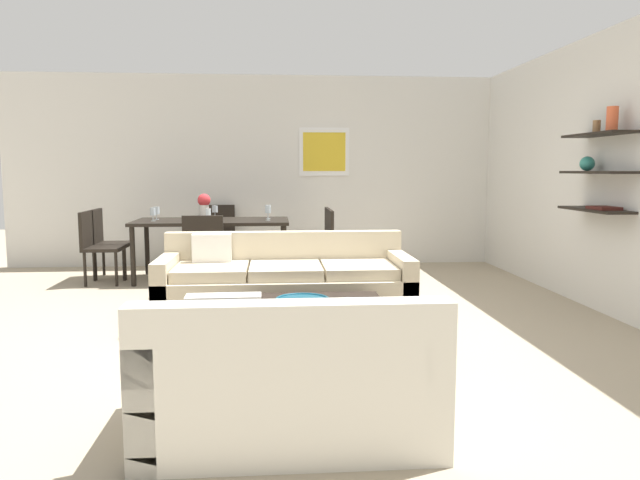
% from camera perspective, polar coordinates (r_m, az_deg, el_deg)
% --- Properties ---
extents(ground_plane, '(18.00, 18.00, 0.00)m').
position_cam_1_polar(ground_plane, '(5.19, -2.74, -8.54)').
color(ground_plane, tan).
extents(back_wall_unit, '(8.40, 0.09, 2.70)m').
position_cam_1_polar(back_wall_unit, '(8.55, -1.49, 6.68)').
color(back_wall_unit, silver).
rests_on(back_wall_unit, ground).
extents(right_wall_shelf_unit, '(0.34, 8.20, 2.70)m').
position_cam_1_polar(right_wall_shelf_unit, '(6.44, 25.20, 5.97)').
color(right_wall_shelf_unit, silver).
rests_on(right_wall_shelf_unit, ground).
extents(sofa_beige, '(2.27, 0.90, 0.78)m').
position_cam_1_polar(sofa_beige, '(5.45, -3.45, -4.65)').
color(sofa_beige, beige).
rests_on(sofa_beige, ground).
extents(loveseat_white, '(1.49, 0.90, 0.78)m').
position_cam_1_polar(loveseat_white, '(3.14, -3.05, -13.37)').
color(loveseat_white, silver).
rests_on(loveseat_white, ground).
extents(coffee_table, '(1.09, 1.10, 0.38)m').
position_cam_1_polar(coffee_table, '(4.34, -0.58, -9.00)').
color(coffee_table, black).
rests_on(coffee_table, ground).
extents(decorative_bowl, '(0.39, 0.39, 0.09)m').
position_cam_1_polar(decorative_bowl, '(4.21, -1.72, -6.18)').
color(decorative_bowl, navy).
rests_on(decorative_bowl, coffee_table).
extents(candle_jar, '(0.07, 0.07, 0.09)m').
position_cam_1_polar(candle_jar, '(4.22, 2.76, -6.22)').
color(candle_jar, silver).
rests_on(candle_jar, coffee_table).
extents(dining_table, '(1.90, 0.91, 0.75)m').
position_cam_1_polar(dining_table, '(7.49, -10.41, 1.41)').
color(dining_table, black).
rests_on(dining_table, ground).
extents(dining_chair_left_near, '(0.44, 0.44, 0.88)m').
position_cam_1_polar(dining_chair_left_near, '(7.57, -20.82, -0.22)').
color(dining_chair_left_near, black).
rests_on(dining_chair_left_near, ground).
extents(dining_chair_right_far, '(0.44, 0.44, 0.88)m').
position_cam_1_polar(dining_chair_right_far, '(7.69, -0.10, 0.33)').
color(dining_chair_right_far, black).
rests_on(dining_chair_right_far, ground).
extents(dining_chair_foot, '(0.44, 0.44, 0.88)m').
position_cam_1_polar(dining_chair_foot, '(6.66, -11.13, -0.81)').
color(dining_chair_foot, black).
rests_on(dining_chair_foot, ground).
extents(dining_chair_right_near, '(0.44, 0.44, 0.88)m').
position_cam_1_polar(dining_chair_right_near, '(7.29, 0.14, -0.03)').
color(dining_chair_right_near, black).
rests_on(dining_chair_right_near, ground).
extents(dining_chair_left_far, '(0.44, 0.44, 0.88)m').
position_cam_1_polar(dining_chair_left_far, '(7.96, -20.00, 0.14)').
color(dining_chair_left_far, black).
rests_on(dining_chair_left_far, ground).
extents(dining_chair_head, '(0.44, 0.44, 0.88)m').
position_cam_1_polar(dining_chair_head, '(8.36, -9.78, 0.75)').
color(dining_chair_head, black).
rests_on(dining_chair_head, ground).
extents(wine_glass_foot, '(0.06, 0.06, 0.17)m').
position_cam_1_polar(wine_glass_foot, '(7.08, -10.77, 2.62)').
color(wine_glass_foot, silver).
rests_on(wine_glass_foot, dining_table).
extents(wine_glass_left_far, '(0.08, 0.08, 0.16)m').
position_cam_1_polar(wine_glass_left_far, '(7.69, -15.55, 2.74)').
color(wine_glass_left_far, silver).
rests_on(wine_glass_left_far, dining_table).
extents(wine_glass_right_far, '(0.07, 0.07, 0.18)m').
position_cam_1_polar(wine_glass_right_far, '(7.55, -5.06, 3.02)').
color(wine_glass_right_far, silver).
rests_on(wine_glass_right_far, dining_table).
extents(wine_glass_left_near, '(0.06, 0.06, 0.16)m').
position_cam_1_polar(wine_glass_left_near, '(7.47, -15.88, 2.62)').
color(wine_glass_left_near, silver).
rests_on(wine_glass_left_near, dining_table).
extents(wine_glass_head, '(0.08, 0.08, 0.15)m').
position_cam_1_polar(wine_glass_head, '(7.87, -10.14, 2.94)').
color(wine_glass_head, silver).
rests_on(wine_glass_head, dining_table).
extents(wine_glass_right_near, '(0.07, 0.07, 0.18)m').
position_cam_1_polar(wine_glass_right_near, '(7.32, -5.07, 2.92)').
color(wine_glass_right_near, silver).
rests_on(wine_glass_right_near, dining_table).
extents(centerpiece_vase, '(0.16, 0.16, 0.33)m').
position_cam_1_polar(centerpiece_vase, '(7.48, -11.15, 3.38)').
color(centerpiece_vase, silver).
rests_on(centerpiece_vase, dining_table).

